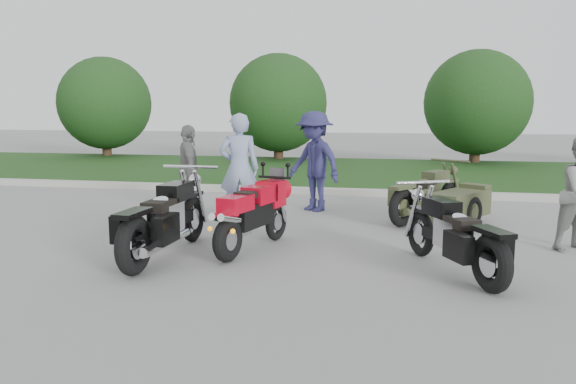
% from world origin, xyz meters
% --- Properties ---
extents(ground, '(80.00, 80.00, 0.00)m').
position_xyz_m(ground, '(0.00, 0.00, 0.00)').
color(ground, gray).
rests_on(ground, ground).
extents(curb, '(60.00, 0.30, 0.15)m').
position_xyz_m(curb, '(0.00, 6.00, 0.07)').
color(curb, '#B3B1A8').
rests_on(curb, ground).
extents(grass_strip, '(60.00, 8.00, 0.14)m').
position_xyz_m(grass_strip, '(0.00, 10.15, 0.07)').
color(grass_strip, '#23521C').
rests_on(grass_strip, ground).
extents(tree_far_left, '(3.60, 3.60, 4.00)m').
position_xyz_m(tree_far_left, '(-10.00, 13.50, 2.19)').
color(tree_far_left, '#3F2B1C').
rests_on(tree_far_left, ground).
extents(tree_mid_left, '(3.60, 3.60, 4.00)m').
position_xyz_m(tree_mid_left, '(-3.00, 13.50, 2.19)').
color(tree_mid_left, '#3F2B1C').
rests_on(tree_mid_left, ground).
extents(tree_mid_right, '(3.60, 3.60, 4.00)m').
position_xyz_m(tree_mid_right, '(4.00, 13.50, 2.19)').
color(tree_mid_right, '#3F2B1C').
rests_on(tree_mid_right, ground).
extents(sportbike_red, '(0.69, 1.95, 0.94)m').
position_xyz_m(sportbike_red, '(-0.50, 0.58, 0.55)').
color(sportbike_red, black).
rests_on(sportbike_red, ground).
extents(cruiser_left, '(0.43, 2.52, 0.97)m').
position_xyz_m(cruiser_left, '(-1.56, -0.05, 0.49)').
color(cruiser_left, black).
rests_on(cruiser_left, ground).
extents(cruiser_right, '(1.14, 2.08, 0.87)m').
position_xyz_m(cruiser_right, '(2.23, -0.02, 0.44)').
color(cruiser_right, black).
rests_on(cruiser_right, ground).
extents(cruiser_sidecar, '(1.78, 2.11, 0.87)m').
position_xyz_m(cruiser_sidecar, '(2.28, 3.04, 0.41)').
color(cruiser_sidecar, black).
rests_on(cruiser_sidecar, ground).
extents(person_stripe, '(0.79, 0.62, 1.92)m').
position_xyz_m(person_stripe, '(-1.25, 2.50, 0.96)').
color(person_stripe, '#8895B8').
rests_on(person_stripe, ground).
extents(person_denim, '(1.45, 1.31, 1.95)m').
position_xyz_m(person_denim, '(-0.14, 3.89, 0.97)').
color(person_denim, navy).
rests_on(person_denim, ground).
extents(person_back, '(0.85, 1.07, 1.69)m').
position_xyz_m(person_back, '(-2.47, 3.22, 0.85)').
color(person_back, gray).
rests_on(person_back, ground).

